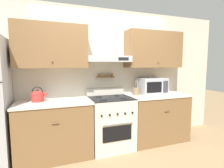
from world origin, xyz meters
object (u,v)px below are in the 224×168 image
microwave (152,86)px  utensil_crock (136,91)px  stove_range (111,122)px  tea_kettle (38,96)px

microwave → utensil_crock: (-0.37, -0.02, -0.08)m
stove_range → utensil_crock: (0.55, 0.09, 0.53)m
utensil_crock → stove_range: bearing=-170.6°
microwave → utensil_crock: microwave is taller
tea_kettle → microwave: size_ratio=0.45×
microwave → utensil_crock: 0.38m
stove_range → tea_kettle: 1.32m
microwave → utensil_crock: size_ratio=1.82×
microwave → stove_range: bearing=-173.2°
microwave → utensil_crock: bearing=-177.2°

